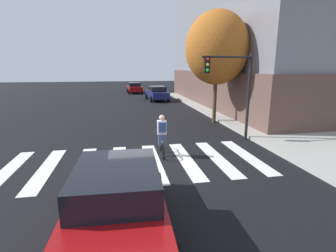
# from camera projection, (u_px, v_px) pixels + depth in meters

# --- Properties ---
(ground_plane) EXTENTS (120.00, 120.00, 0.00)m
(ground_plane) POSITION_uv_depth(u_px,v_px,m) (144.00, 163.00, 9.63)
(ground_plane) COLOR black
(crosswalk_stripes) EXTENTS (9.49, 4.13, 0.01)m
(crosswalk_stripes) POSITION_uv_depth(u_px,v_px,m) (137.00, 163.00, 9.58)
(crosswalk_stripes) COLOR silver
(crosswalk_stripes) RESTS_ON ground
(manhole_cover) EXTENTS (0.64, 0.64, 0.01)m
(manhole_cover) POSITION_uv_depth(u_px,v_px,m) (138.00, 212.00, 6.30)
(manhole_cover) COLOR #473D1E
(manhole_cover) RESTS_ON ground
(sedan_near) EXTENTS (2.29, 4.66, 1.59)m
(sedan_near) POSITION_uv_depth(u_px,v_px,m) (118.00, 199.00, 5.32)
(sedan_near) COLOR maroon
(sedan_near) RESTS_ON ground
(sedan_mid) EXTENTS (2.37, 4.61, 1.55)m
(sedan_mid) POSITION_uv_depth(u_px,v_px,m) (157.00, 93.00, 27.79)
(sedan_mid) COLOR navy
(sedan_mid) RESTS_ON ground
(sedan_far) EXTENTS (2.20, 4.35, 1.47)m
(sedan_far) POSITION_uv_depth(u_px,v_px,m) (134.00, 88.00, 35.89)
(sedan_far) COLOR maroon
(sedan_far) RESTS_ON ground
(cyclist) EXTENTS (0.37, 1.71, 1.69)m
(cyclist) POSITION_uv_depth(u_px,v_px,m) (162.00, 135.00, 10.26)
(cyclist) COLOR black
(cyclist) RESTS_ON ground
(traffic_light_near) EXTENTS (2.47, 0.28, 4.20)m
(traffic_light_near) POSITION_uv_depth(u_px,v_px,m) (233.00, 82.00, 11.94)
(traffic_light_near) COLOR black
(traffic_light_near) RESTS_ON ground
(fire_hydrant) EXTENTS (0.33, 0.22, 0.78)m
(fire_hydrant) POSITION_uv_depth(u_px,v_px,m) (229.00, 108.00, 19.27)
(fire_hydrant) COLOR gold
(fire_hydrant) RESTS_ON sidewalk
(street_tree_near) EXTENTS (3.91, 3.91, 6.96)m
(street_tree_near) POSITION_uv_depth(u_px,v_px,m) (217.00, 48.00, 15.67)
(street_tree_near) COLOR #4C3823
(street_tree_near) RESTS_ON ground
(corner_building) EXTENTS (19.51, 23.46, 13.89)m
(corner_building) POSITION_uv_depth(u_px,v_px,m) (298.00, 32.00, 24.47)
(corner_building) COLOR brown
(corner_building) RESTS_ON ground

